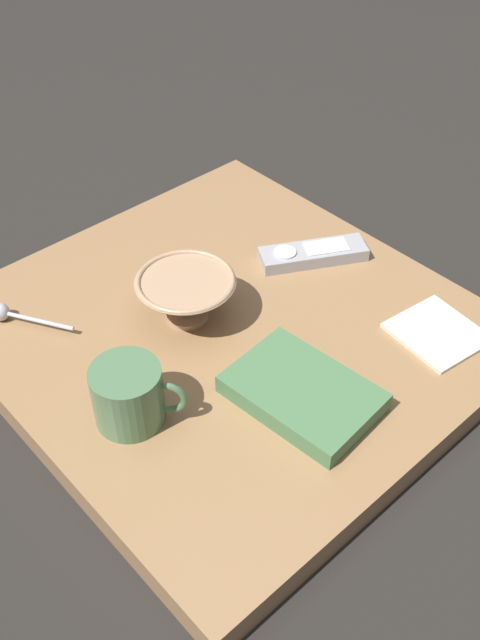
{
  "coord_description": "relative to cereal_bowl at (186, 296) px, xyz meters",
  "views": [
    {
      "loc": [
        0.5,
        0.57,
        0.74
      ],
      "look_at": [
        -0.0,
        0.02,
        0.06
      ],
      "focal_mm": 40.31,
      "sensor_mm": 36.0,
      "label": 1
    }
  ],
  "objects": [
    {
      "name": "ground_plane",
      "position": [
        -0.04,
        0.05,
        -0.08
      ],
      "size": [
        6.0,
        6.0,
        0.0
      ],
      "primitive_type": "plane",
      "color": "black"
    },
    {
      "name": "tv_remote_near",
      "position": [
        -0.23,
        0.03,
        -0.03
      ],
      "size": [
        0.17,
        0.13,
        0.02
      ],
      "color": "#9E9EA3",
      "rests_on": "table"
    },
    {
      "name": "teaspoon",
      "position": [
        0.2,
        -0.17,
        -0.03
      ],
      "size": [
        0.07,
        0.12,
        0.03
      ],
      "color": "silver",
      "rests_on": "table"
    },
    {
      "name": "table",
      "position": [
        -0.04,
        0.05,
        -0.06
      ],
      "size": [
        0.63,
        0.67,
        0.04
      ],
      "color": "#936D47",
      "rests_on": "ground"
    },
    {
      "name": "cereal_bowl",
      "position": [
        0.0,
        0.0,
        0.0
      ],
      "size": [
        0.14,
        0.14,
        0.07
      ],
      "color": "tan",
      "rests_on": "table"
    },
    {
      "name": "folded_napkin",
      "position": [
        -0.24,
        0.27,
        -0.04
      ],
      "size": [
        0.12,
        0.13,
        0.01
      ],
      "color": "beige",
      "rests_on": "table"
    },
    {
      "name": "paperback_book",
      "position": [
        -0.01,
        0.22,
        -0.03
      ],
      "size": [
        0.14,
        0.2,
        0.03
      ],
      "color": "#477247",
      "rests_on": "table"
    },
    {
      "name": "coffee_mug",
      "position": [
        0.17,
        0.1,
        0.0
      ],
      "size": [
        0.1,
        0.1,
        0.08
      ],
      "color": "#4C724C",
      "rests_on": "table"
    }
  ]
}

